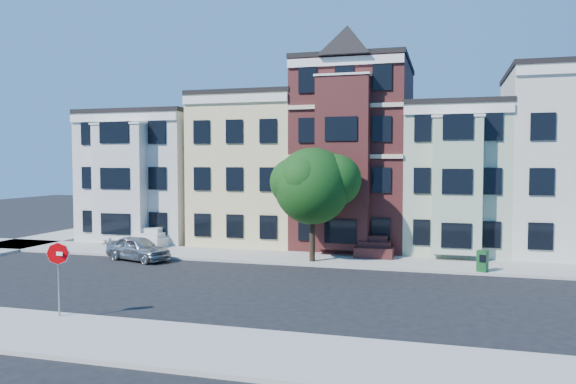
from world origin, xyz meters
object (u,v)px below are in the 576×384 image
(newspaper_box, at_px, (483,261))
(stop_sign, at_px, (59,274))
(street_tree, at_px, (312,191))
(parked_car, at_px, (138,248))
(fire_hydrant, at_px, (109,247))

(newspaper_box, relative_size, stop_sign, 0.36)
(newspaper_box, bearing_deg, street_tree, -162.32)
(street_tree, distance_m, stop_sign, 14.89)
(newspaper_box, xyz_separation_m, stop_sign, (-15.05, -12.77, 0.96))
(parked_car, xyz_separation_m, stop_sign, (3.78, -11.67, 0.95))
(street_tree, bearing_deg, fire_hydrant, -177.28)
(parked_car, bearing_deg, fire_hydrant, 85.23)
(street_tree, height_order, stop_sign, street_tree)
(street_tree, xyz_separation_m, fire_hydrant, (-12.54, -0.60, -3.52))
(street_tree, relative_size, newspaper_box, 7.22)
(newspaper_box, xyz_separation_m, fire_hydrant, (-21.48, 0.00, -0.16))
(street_tree, relative_size, stop_sign, 2.59)
(street_tree, height_order, parked_car, street_tree)
(fire_hydrant, height_order, stop_sign, stop_sign)
(street_tree, height_order, newspaper_box, street_tree)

